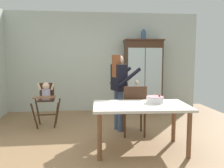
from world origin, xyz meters
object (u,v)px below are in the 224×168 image
object	(u,v)px
adult_person	(119,83)
birthday_cake	(155,100)
dining_chair_far_side	(134,107)
ceramic_vase	(143,35)
high_chair_with_toddler	(46,96)
dining_table	(141,111)
china_cabinet	(143,75)

from	to	relation	value
adult_person	birthday_cake	world-z (taller)	adult_person
dining_chair_far_side	ceramic_vase	bearing A→B (deg)	-104.82
high_chair_with_toddler	birthday_cake	xyz separation A→B (m)	(1.96, -1.42, 0.14)
ceramic_vase	dining_table	bearing A→B (deg)	-104.67
china_cabinet	adult_person	distance (m)	1.92
dining_table	china_cabinet	bearing A→B (deg)	75.26
adult_person	high_chair_with_toddler	bearing A→B (deg)	55.75
ceramic_vase	birthday_cake	bearing A→B (deg)	-99.85
adult_person	dining_chair_far_side	size ratio (longest dim) A/B	1.59
china_cabinet	dining_table	distance (m)	2.87
china_cabinet	high_chair_with_toddler	xyz separation A→B (m)	(-2.42, -1.22, -0.33)
high_chair_with_toddler	adult_person	bearing A→B (deg)	-19.04
ceramic_vase	dining_chair_far_side	xyz separation A→B (m)	(-0.68, -2.09, -1.52)
adult_person	dining_table	world-z (taller)	adult_person
ceramic_vase	high_chair_with_toddler	xyz separation A→B (m)	(-2.42, -1.22, -1.43)
dining_table	dining_chair_far_side	size ratio (longest dim) A/B	1.61
dining_table	adult_person	bearing A→B (deg)	100.17
ceramic_vase	adult_person	xyz separation A→B (m)	(-0.91, -1.69, -1.11)
high_chair_with_toddler	birthday_cake	world-z (taller)	high_chair_with_toddler
dining_table	birthday_cake	bearing A→B (deg)	22.69
high_chair_with_toddler	adult_person	xyz separation A→B (m)	(1.50, -0.46, 0.31)
china_cabinet	ceramic_vase	bearing A→B (deg)	124.44
adult_person	dining_chair_far_side	xyz separation A→B (m)	(0.23, -0.40, -0.41)
ceramic_vase	adult_person	distance (m)	2.22
dining_chair_far_side	china_cabinet	bearing A→B (deg)	-104.91
high_chair_with_toddler	ceramic_vase	bearing A→B (deg)	24.95
china_cabinet	high_chair_with_toddler	size ratio (longest dim) A/B	2.07
high_chair_with_toddler	dining_table	world-z (taller)	high_chair_with_toddler
china_cabinet	high_chair_with_toddler	bearing A→B (deg)	-153.24
adult_person	birthday_cake	distance (m)	1.07
birthday_cake	dining_chair_far_side	xyz separation A→B (m)	(-0.22, 0.55, -0.24)
china_cabinet	adult_person	size ratio (longest dim) A/B	1.28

